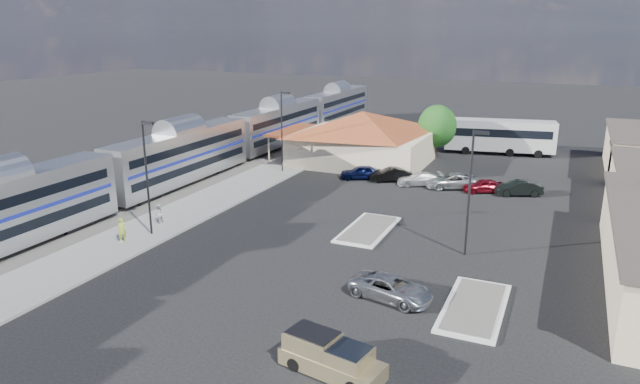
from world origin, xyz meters
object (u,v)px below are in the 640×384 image
at_px(station_depot, 362,137).
at_px(suv, 391,288).
at_px(coach_bus, 499,135).
at_px(pickup_truck, 332,358).

xyz_separation_m(station_depot, suv, (13.78, -32.79, -2.43)).
bearing_deg(coach_bus, station_depot, 120.16).
distance_m(suv, coach_bus, 44.83).
relative_size(station_depot, suv, 3.61).
xyz_separation_m(pickup_truck, coach_bus, (0.78, 53.23, 1.67)).
distance_m(station_depot, suv, 35.66).
bearing_deg(coach_bus, suv, 169.49).
xyz_separation_m(station_depot, coach_bus, (14.29, 12.00, -0.64)).
relative_size(suv, coach_bus, 0.37).
relative_size(station_depot, pickup_truck, 3.49).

